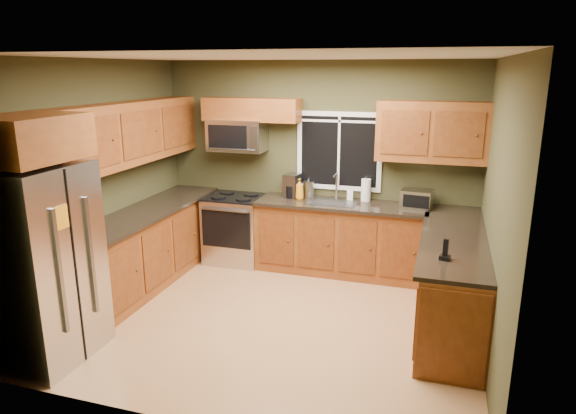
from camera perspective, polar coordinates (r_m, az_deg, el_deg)
The scene contains 29 objects.
floor at distance 5.64m, azimuth -1.57°, elevation -12.22°, with size 4.20×4.20×0.00m, color #AB784B.
ceiling at distance 5.01m, azimuth -1.81°, elevation 16.38°, with size 4.20×4.20×0.00m, color white.
back_wall at distance 6.85m, azimuth 3.21°, elevation 4.68°, with size 4.20×4.20×0.00m, color #39381F.
front_wall at distance 3.58m, azimuth -11.08°, elevation -5.44°, with size 4.20×4.20×0.00m, color #39381F.
left_wall at distance 6.16m, azimuth -20.54°, elevation 2.53°, with size 3.60×3.60×0.00m, color #39381F.
right_wall at distance 4.92m, azimuth 22.14°, elevation -0.62°, with size 3.60×3.60×0.00m, color #39381F.
window at distance 6.73m, azimuth 5.69°, elevation 6.20°, with size 1.12×0.03×1.02m.
base_cabinets_left at distance 6.60m, azimuth -15.25°, elevation -4.36°, with size 0.60×2.65×0.90m, color brown.
countertop_left at distance 6.45m, azimuth -15.35°, elevation -0.44°, with size 0.65×2.65×0.04m, color black.
base_cabinets_back at distance 6.71m, azimuth 5.91°, elevation -3.56°, with size 2.17×0.60×0.90m, color brown.
countertop_back at distance 6.55m, azimuth 5.98°, elevation 0.27°, with size 2.17×0.65×0.04m, color black.
base_cabinets_peninsula at distance 5.70m, azimuth 17.82°, elevation -7.69°, with size 0.60×2.52×0.90m.
countertop_peninsula at distance 5.55m, azimuth 17.95°, elevation -3.16°, with size 0.65×2.50×0.04m, color black.
upper_cabinets_left at distance 6.36m, azimuth -17.17°, elevation 7.87°, with size 0.33×2.65×0.72m, color brown.
upper_cabinets_back_left at distance 6.86m, azimuth -4.08°, elevation 10.75°, with size 1.30×0.33×0.30m, color brown.
upper_cabinets_back_right at distance 6.42m, azimuth 15.69°, elevation 8.04°, with size 1.30×0.33×0.72m, color brown.
upper_cabinet_over_fridge at distance 4.85m, azimuth -27.19°, elevation 6.83°, with size 0.72×0.90×0.38m, color brown.
refrigerator at distance 5.10m, azimuth -25.66°, elevation -5.79°, with size 0.74×0.90×1.80m.
range at distance 7.09m, azimuth -5.83°, elevation -2.37°, with size 0.76×0.69×0.94m.
microwave at distance 6.94m, azimuth -5.67°, elevation 7.94°, with size 0.76×0.41×0.42m.
sink at distance 6.58m, azimuth 5.04°, elevation 0.65°, with size 0.60×0.42×0.36m.
toaster_oven at distance 6.45m, azimuth 14.11°, elevation 0.88°, with size 0.40×0.33×0.23m.
coffee_maker at distance 6.79m, azimuth 0.43°, elevation 2.32°, with size 0.22×0.27×0.31m.
kettle at distance 6.78m, azimuth 2.30°, elevation 2.08°, with size 0.19×0.19×0.26m.
paper_towel_roll at distance 6.66m, azimuth 8.65°, elevation 1.88°, with size 0.13×0.13×0.32m.
soap_bottle_a at distance 6.66m, azimuth 1.29°, elevation 2.00°, with size 0.11×0.11×0.27m, color orange.
soap_bottle_b at distance 6.71m, azimuth 6.90°, elevation 1.53°, with size 0.08×0.08×0.17m, color white.
soap_bottle_c at distance 6.83m, azimuth 2.32°, elevation 1.91°, with size 0.14×0.14×0.18m, color white.
cordless_phone at distance 4.80m, azimuth 17.07°, elevation -4.96°, with size 0.11×0.11×0.19m.
Camera 1 is at (1.63, -4.74, 2.59)m, focal length 32.00 mm.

